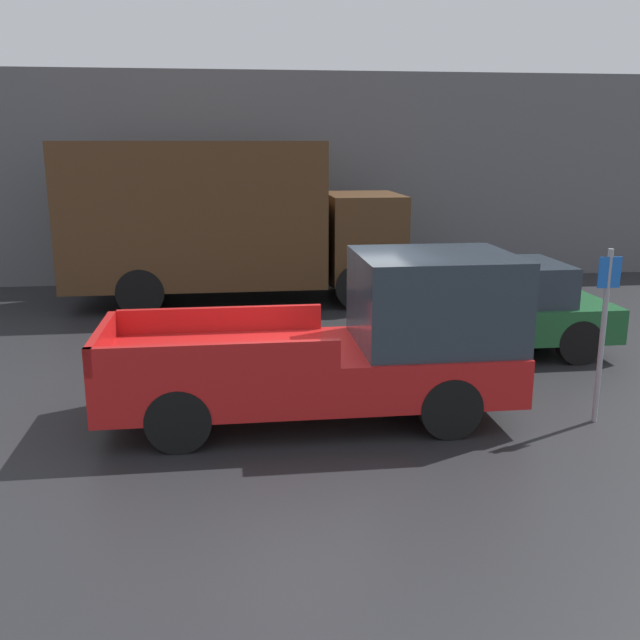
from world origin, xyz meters
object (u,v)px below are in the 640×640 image
object	(u,v)px
car	(489,307)
parking_sign	(604,326)
delivery_truck	(221,218)
pickup_truck	(353,343)

from	to	relation	value
car	parking_sign	size ratio (longest dim) A/B	1.81
car	delivery_truck	distance (m)	6.68
pickup_truck	delivery_truck	distance (m)	7.60
pickup_truck	delivery_truck	xyz separation A→B (m)	(-1.78, 7.33, 0.93)
car	parking_sign	xyz separation A→B (m)	(0.29, -3.32, 0.49)
parking_sign	car	bearing A→B (deg)	94.97
car	pickup_truck	bearing A→B (deg)	-136.99
delivery_truck	parking_sign	xyz separation A→B (m)	(4.96, -7.96, -0.63)
parking_sign	pickup_truck	bearing A→B (deg)	168.84
delivery_truck	parking_sign	distance (m)	9.40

